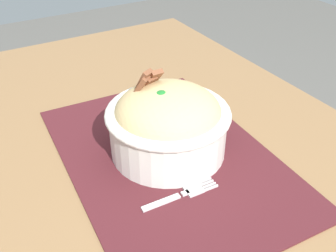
{
  "coord_description": "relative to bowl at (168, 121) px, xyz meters",
  "views": [
    {
      "loc": [
        0.47,
        -0.24,
        1.14
      ],
      "look_at": [
        0.01,
        0.03,
        0.78
      ],
      "focal_mm": 42.03,
      "sensor_mm": 36.0,
      "label": 1
    }
  ],
  "objects": [
    {
      "name": "table",
      "position": [
        -0.01,
        -0.03,
        -0.15
      ],
      "size": [
        1.15,
        0.78,
        0.73
      ],
      "color": "olive",
      "rests_on": "ground_plane"
    },
    {
      "name": "fork",
      "position": [
        0.1,
        -0.03,
        -0.06
      ],
      "size": [
        0.02,
        0.12,
        0.0
      ],
      "color": "silver",
      "rests_on": "placemat"
    },
    {
      "name": "bowl",
      "position": [
        0.0,
        0.0,
        0.0
      ],
      "size": [
        0.24,
        0.24,
        0.14
      ],
      "color": "silver",
      "rests_on": "placemat"
    },
    {
      "name": "placemat",
      "position": [
        0.01,
        -0.01,
        -0.06
      ],
      "size": [
        0.49,
        0.34,
        0.0
      ],
      "primitive_type": "cube",
      "rotation": [
        0.0,
        0.0,
        -0.05
      ],
      "color": "#47191E",
      "rests_on": "table"
    }
  ]
}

